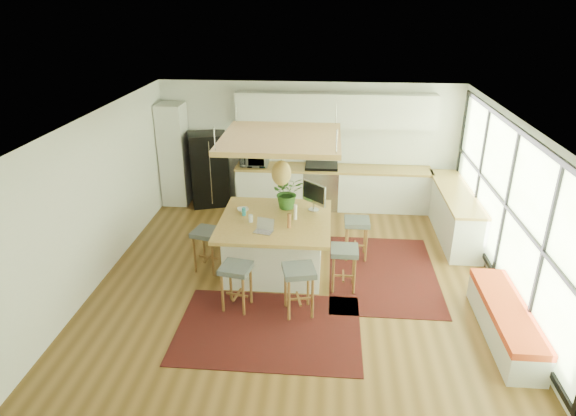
# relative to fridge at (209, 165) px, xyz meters

# --- Properties ---
(floor) EXTENTS (7.00, 7.00, 0.00)m
(floor) POSITION_rel_fridge_xyz_m (2.18, -3.15, -0.93)
(floor) COLOR brown
(floor) RESTS_ON ground
(ceiling) EXTENTS (7.00, 7.00, 0.00)m
(ceiling) POSITION_rel_fridge_xyz_m (2.18, -3.15, 1.78)
(ceiling) COLOR white
(ceiling) RESTS_ON ground
(wall_back) EXTENTS (6.50, 0.00, 6.50)m
(wall_back) POSITION_rel_fridge_xyz_m (2.18, 0.35, 0.42)
(wall_back) COLOR silver
(wall_back) RESTS_ON ground
(wall_front) EXTENTS (6.50, 0.00, 6.50)m
(wall_front) POSITION_rel_fridge_xyz_m (2.18, -6.65, 0.42)
(wall_front) COLOR silver
(wall_front) RESTS_ON ground
(wall_left) EXTENTS (0.00, 7.00, 7.00)m
(wall_left) POSITION_rel_fridge_xyz_m (-1.07, -3.15, 0.42)
(wall_left) COLOR silver
(wall_left) RESTS_ON ground
(wall_right) EXTENTS (0.00, 7.00, 7.00)m
(wall_right) POSITION_rel_fridge_xyz_m (5.43, -3.15, 0.42)
(wall_right) COLOR silver
(wall_right) RESTS_ON ground
(window_wall) EXTENTS (0.10, 6.20, 2.60)m
(window_wall) POSITION_rel_fridge_xyz_m (5.40, -3.15, 0.47)
(window_wall) COLOR black
(window_wall) RESTS_ON wall_right
(pantry) EXTENTS (0.55, 0.60, 2.25)m
(pantry) POSITION_rel_fridge_xyz_m (-0.77, 0.03, 0.20)
(pantry) COLOR silver
(pantry) RESTS_ON floor
(back_counter_base) EXTENTS (4.20, 0.60, 0.88)m
(back_counter_base) POSITION_rel_fridge_xyz_m (2.73, 0.03, -0.49)
(back_counter_base) COLOR silver
(back_counter_base) RESTS_ON floor
(back_counter_top) EXTENTS (4.24, 0.64, 0.05)m
(back_counter_top) POSITION_rel_fridge_xyz_m (2.73, 0.03, -0.03)
(back_counter_top) COLOR olive
(back_counter_top) RESTS_ON back_counter_base
(backsplash) EXTENTS (4.20, 0.02, 0.80)m
(backsplash) POSITION_rel_fridge_xyz_m (2.73, 0.33, 0.43)
(backsplash) COLOR white
(backsplash) RESTS_ON wall_back
(upper_cabinets) EXTENTS (4.20, 0.34, 0.70)m
(upper_cabinets) POSITION_rel_fridge_xyz_m (2.73, 0.17, 1.22)
(upper_cabinets) COLOR silver
(upper_cabinets) RESTS_ON wall_back
(range) EXTENTS (0.76, 0.62, 1.00)m
(range) POSITION_rel_fridge_xyz_m (2.48, 0.03, -0.43)
(range) COLOR #A5A5AA
(range) RESTS_ON floor
(right_counter_base) EXTENTS (0.60, 2.50, 0.88)m
(right_counter_base) POSITION_rel_fridge_xyz_m (5.11, -1.15, -0.49)
(right_counter_base) COLOR silver
(right_counter_base) RESTS_ON floor
(right_counter_top) EXTENTS (0.64, 2.54, 0.05)m
(right_counter_top) POSITION_rel_fridge_xyz_m (5.11, -1.15, -0.03)
(right_counter_top) COLOR olive
(right_counter_top) RESTS_ON right_counter_base
(window_bench) EXTENTS (0.52, 2.00, 0.50)m
(window_bench) POSITION_rel_fridge_xyz_m (5.13, -4.35, -0.68)
(window_bench) COLOR silver
(window_bench) RESTS_ON floor
(ceiling_panel) EXTENTS (1.86, 1.86, 0.80)m
(ceiling_panel) POSITION_rel_fridge_xyz_m (1.88, -2.75, 1.12)
(ceiling_panel) COLOR olive
(ceiling_panel) RESTS_ON ceiling
(rug_near) EXTENTS (2.60, 1.80, 0.01)m
(rug_near) POSITION_rel_fridge_xyz_m (1.86, -4.47, -0.92)
(rug_near) COLOR black
(rug_near) RESTS_ON floor
(rug_right) EXTENTS (1.80, 2.60, 0.01)m
(rug_right) POSITION_rel_fridge_xyz_m (3.61, -2.77, -0.92)
(rug_right) COLOR black
(rug_right) RESTS_ON floor
(fridge) EXTENTS (0.97, 0.86, 1.63)m
(fridge) POSITION_rel_fridge_xyz_m (0.00, 0.00, 0.00)
(fridge) COLOR black
(fridge) RESTS_ON floor
(island) EXTENTS (1.85, 1.85, 0.93)m
(island) POSITION_rel_fridge_xyz_m (1.77, -2.75, -0.46)
(island) COLOR olive
(island) RESTS_ON floor
(stool_near_left) EXTENTS (0.50, 0.50, 0.73)m
(stool_near_left) POSITION_rel_fridge_xyz_m (1.32, -3.98, -0.57)
(stool_near_left) COLOR #454B4C
(stool_near_left) RESTS_ON floor
(stool_near_right) EXTENTS (0.54, 0.54, 0.77)m
(stool_near_right) POSITION_rel_fridge_xyz_m (2.26, -4.03, -0.57)
(stool_near_right) COLOR #454B4C
(stool_near_right) RESTS_ON floor
(stool_right_front) EXTENTS (0.43, 0.43, 0.73)m
(stool_right_front) POSITION_rel_fridge_xyz_m (2.93, -3.30, -0.57)
(stool_right_front) COLOR #454B4C
(stool_right_front) RESTS_ON floor
(stool_right_back) EXTENTS (0.44, 0.44, 0.74)m
(stool_right_back) POSITION_rel_fridge_xyz_m (3.17, -2.24, -0.57)
(stool_right_back) COLOR #454B4C
(stool_right_back) RESTS_ON floor
(stool_left_side) EXTENTS (0.53, 0.53, 0.75)m
(stool_left_side) POSITION_rel_fridge_xyz_m (0.63, -2.89, -0.57)
(stool_left_side) COLOR #454B4C
(stool_left_side) RESTS_ON floor
(laptop) EXTENTS (0.36, 0.37, 0.22)m
(laptop) POSITION_rel_fridge_xyz_m (1.64, -3.26, 0.12)
(laptop) COLOR #A5A5AA
(laptop) RESTS_ON island
(monitor) EXTENTS (0.53, 0.53, 0.51)m
(monitor) POSITION_rel_fridge_xyz_m (2.40, -2.31, 0.26)
(monitor) COLOR #A5A5AA
(monitor) RESTS_ON island
(microwave) EXTENTS (0.60, 0.34, 0.41)m
(microwave) POSITION_rel_fridge_xyz_m (1.01, 0.03, 0.20)
(microwave) COLOR #A5A5AA
(microwave) RESTS_ON back_counter_top
(island_plant) EXTENTS (0.68, 0.72, 0.46)m
(island_plant) POSITION_rel_fridge_xyz_m (1.94, -2.25, 0.23)
(island_plant) COLOR #1E4C19
(island_plant) RESTS_ON island
(island_bowl) EXTENTS (0.25, 0.25, 0.05)m
(island_bowl) POSITION_rel_fridge_xyz_m (1.18, -2.46, 0.03)
(island_bowl) COLOR white
(island_bowl) RESTS_ON island
(island_bottle_0) EXTENTS (0.07, 0.07, 0.19)m
(island_bottle_0) POSITION_rel_fridge_xyz_m (1.22, -2.65, 0.10)
(island_bottle_0) COLOR #2EA1B9
(island_bottle_0) RESTS_ON island
(island_bottle_1) EXTENTS (0.07, 0.07, 0.19)m
(island_bottle_1) POSITION_rel_fridge_xyz_m (1.37, -2.90, 0.10)
(island_bottle_1) COLOR silver
(island_bottle_1) RESTS_ON island
(island_bottle_2) EXTENTS (0.07, 0.07, 0.19)m
(island_bottle_2) POSITION_rel_fridge_xyz_m (2.02, -3.05, 0.10)
(island_bottle_2) COLOR brown
(island_bottle_2) RESTS_ON island
(island_bottle_3) EXTENTS (0.07, 0.07, 0.19)m
(island_bottle_3) POSITION_rel_fridge_xyz_m (2.12, -2.70, 0.10)
(island_bottle_3) COLOR white
(island_bottle_3) RESTS_ON island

